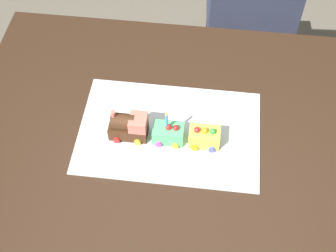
% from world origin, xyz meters
% --- Properties ---
extents(ground_plane, '(8.00, 8.00, 0.00)m').
position_xyz_m(ground_plane, '(0.00, 0.00, 0.00)').
color(ground_plane, '#6B6054').
extents(dining_table, '(1.40, 1.00, 0.74)m').
position_xyz_m(dining_table, '(0.00, 0.00, 0.63)').
color(dining_table, '#382316').
rests_on(dining_table, ground).
extents(chair, '(0.43, 0.43, 0.86)m').
position_xyz_m(chair, '(0.29, 0.83, 0.47)').
color(chair, '#2D3347').
rests_on(chair, ground).
extents(cake_board, '(0.60, 0.40, 0.00)m').
position_xyz_m(cake_board, '(-0.00, -0.03, 0.74)').
color(cake_board, silver).
rests_on(cake_board, dining_table).
extents(cake_locomotive, '(0.14, 0.08, 0.12)m').
position_xyz_m(cake_locomotive, '(-0.13, -0.06, 0.79)').
color(cake_locomotive, '#472816').
rests_on(cake_locomotive, cake_board).
extents(cake_car_caboose_mint_green, '(0.10, 0.08, 0.07)m').
position_xyz_m(cake_car_caboose_mint_green, '(-0.00, -0.06, 0.77)').
color(cake_car_caboose_mint_green, '#59CC7A').
rests_on(cake_car_caboose_mint_green, cake_board).
extents(cake_car_tanker_lemon, '(0.10, 0.08, 0.07)m').
position_xyz_m(cake_car_tanker_lemon, '(0.12, -0.06, 0.77)').
color(cake_car_tanker_lemon, '#F4E04C').
rests_on(cake_car_tanker_lemon, cake_board).
extents(birthday_candle, '(0.01, 0.01, 0.07)m').
position_xyz_m(birthday_candle, '(-0.01, -0.06, 0.85)').
color(birthday_candle, '#4CA5E5').
rests_on(birthday_candle, cake_car_caboose_mint_green).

